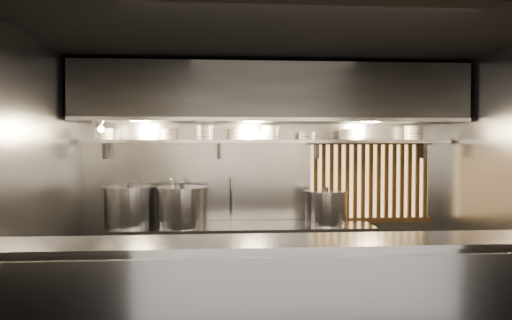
{
  "coord_description": "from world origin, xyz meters",
  "views": [
    {
      "loc": [
        -0.62,
        -4.67,
        1.87
      ],
      "look_at": [
        -0.21,
        0.55,
        1.68
      ],
      "focal_mm": 35.0,
      "sensor_mm": 36.0,
      "label": 1
    }
  ],
  "objects": [
    {
      "name": "heat_lamp",
      "position": [
        -1.9,
        0.85,
        2.07
      ],
      "size": [
        0.25,
        0.35,
        0.2
      ],
      "color": "#A0A0A6",
      "rests_on": "exhaust_hood"
    },
    {
      "name": "exhaust_hood",
      "position": [
        0.0,
        1.1,
        2.42
      ],
      "size": [
        4.4,
        0.81,
        0.65
      ],
      "color": "#2D2D30",
      "rests_on": "ceiling"
    },
    {
      "name": "stock_pot_right",
      "position": [
        0.66,
        1.1,
        1.1
      ],
      "size": [
        0.6,
        0.6,
        0.44
      ],
      "rotation": [
        0.0,
        0.0,
        -0.17
      ],
      "color": "#A0A0A6",
      "rests_on": "cooking_bench"
    },
    {
      "name": "serving_counter",
      "position": [
        0.0,
        -0.96,
        0.57
      ],
      "size": [
        4.5,
        0.56,
        1.13
      ],
      "color": "#A0A0A6",
      "rests_on": "floor"
    },
    {
      "name": "bowl_stack_5",
      "position": [
        0.47,
        1.32,
        1.95
      ],
      "size": [
        0.22,
        0.22,
        0.09
      ],
      "color": "silver",
      "rests_on": "bowl_shelf"
    },
    {
      "name": "bowl_stack_3",
      "position": [
        -0.39,
        1.32,
        1.97
      ],
      "size": [
        0.23,
        0.23,
        0.13
      ],
      "color": "silver",
      "rests_on": "bowl_shelf"
    },
    {
      "name": "pendant_bulb",
      "position": [
        -0.1,
        1.2,
        1.96
      ],
      "size": [
        0.09,
        0.09,
        0.19
      ],
      "color": "#2D2D30",
      "rests_on": "exhaust_hood"
    },
    {
      "name": "bowl_stack_0",
      "position": [
        -1.95,
        1.32,
        1.97
      ],
      "size": [
        0.22,
        0.22,
        0.13
      ],
      "color": "silver",
      "rests_on": "bowl_shelf"
    },
    {
      "name": "stock_pot_left",
      "position": [
        -1.02,
        1.09,
        1.13
      ],
      "size": [
        0.79,
        0.79,
        0.5
      ],
      "rotation": [
        0.0,
        0.0,
        0.42
      ],
      "color": "#A0A0A6",
      "rests_on": "cooking_bench"
    },
    {
      "name": "stock_pot_mid",
      "position": [
        -1.63,
        1.18,
        1.13
      ],
      "size": [
        0.61,
        0.61,
        0.5
      ],
      "rotation": [
        0.0,
        0.0,
        -0.01
      ],
      "color": "#A0A0A6",
      "rests_on": "cooking_bench"
    },
    {
      "name": "wood_screen",
      "position": [
        1.3,
        1.45,
        1.38
      ],
      "size": [
        1.56,
        0.09,
        1.04
      ],
      "color": "#ECB76A",
      "rests_on": "wall_back"
    },
    {
      "name": "cooking_bench",
      "position": [
        -0.3,
        1.13,
        0.45
      ],
      "size": [
        3.0,
        0.7,
        0.9
      ],
      "primitive_type": "cube",
      "color": "#A0A0A6",
      "rests_on": "floor"
    },
    {
      "name": "bowl_shelf",
      "position": [
        0.0,
        1.32,
        1.88
      ],
      "size": [
        4.4,
        0.34,
        0.04
      ],
      "primitive_type": "cube",
      "color": "#A0A0A6",
      "rests_on": "wall_back"
    },
    {
      "name": "bowl_stack_1",
      "position": [
        -1.2,
        1.32,
        1.97
      ],
      "size": [
        0.2,
        0.2,
        0.13
      ],
      "color": "silver",
      "rests_on": "bowl_shelf"
    },
    {
      "name": "ceiling",
      "position": [
        0.0,
        0.0,
        2.8
      ],
      "size": [
        4.5,
        4.5,
        0.0
      ],
      "primitive_type": "plane",
      "rotation": [
        3.14,
        0.0,
        0.0
      ],
      "color": "black",
      "rests_on": "wall_back"
    },
    {
      "name": "bowl_stack_7",
      "position": [
        1.8,
        1.32,
        1.98
      ],
      "size": [
        0.24,
        0.24,
        0.17
      ],
      "color": "silver",
      "rests_on": "bowl_shelf"
    },
    {
      "name": "faucet_left",
      "position": [
        -1.15,
        1.37,
        1.31
      ],
      "size": [
        0.04,
        0.3,
        0.5
      ],
      "color": "silver",
      "rests_on": "wall_back"
    },
    {
      "name": "bowl_stack_6",
      "position": [
        0.97,
        1.32,
        1.97
      ],
      "size": [
        0.23,
        0.23,
        0.13
      ],
      "color": "silver",
      "rests_on": "bowl_shelf"
    },
    {
      "name": "wall_right",
      "position": [
        2.25,
        0.0,
        1.4
      ],
      "size": [
        0.0,
        3.0,
        3.0
      ],
      "primitive_type": "plane",
      "rotation": [
        1.57,
        0.0,
        -1.57
      ],
      "color": "gray",
      "rests_on": "floor"
    },
    {
      "name": "bowl_stack_2",
      "position": [
        -0.77,
        1.32,
        1.98
      ],
      "size": [
        0.22,
        0.22,
        0.17
      ],
      "color": "silver",
      "rests_on": "bowl_shelf"
    },
    {
      "name": "faucet_right",
      "position": [
        -0.45,
        1.37,
        1.31
      ],
      "size": [
        0.04,
        0.3,
        0.5
      ],
      "color": "silver",
      "rests_on": "wall_back"
    },
    {
      "name": "wall_left",
      "position": [
        -2.25,
        0.0,
        1.4
      ],
      "size": [
        0.0,
        3.0,
        3.0
      ],
      "primitive_type": "plane",
      "rotation": [
        1.57,
        0.0,
        1.57
      ],
      "color": "gray",
      "rests_on": "floor"
    },
    {
      "name": "wall_back",
      "position": [
        0.0,
        1.5,
        1.4
      ],
      "size": [
        4.5,
        0.0,
        4.5
      ],
      "primitive_type": "plane",
      "rotation": [
        1.57,
        0.0,
        0.0
      ],
      "color": "gray",
      "rests_on": "floor"
    },
    {
      "name": "bowl_stack_4",
      "position": [
        0.03,
        1.32,
        1.98
      ],
      "size": [
        0.23,
        0.23,
        0.17
      ],
      "color": "silver",
      "rests_on": "bowl_shelf"
    }
  ]
}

